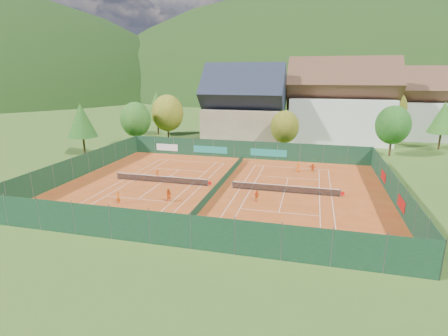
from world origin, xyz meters
TOP-DOWN VIEW (x-y plane):
  - ground at (0.00, 0.00)m, footprint 600.00×600.00m
  - clay_pad at (0.00, 0.00)m, footprint 40.00×32.00m
  - court_markings_left at (-8.00, 0.00)m, footprint 11.03×23.83m
  - court_markings_right at (8.00, 0.00)m, footprint 11.03×23.83m
  - tennis_net_left at (-7.85, 0.00)m, footprint 13.30×0.10m
  - tennis_net_right at (8.15, 0.00)m, footprint 13.30×0.10m
  - court_divider at (0.00, 0.00)m, footprint 0.03×28.80m
  - fence_north at (-0.46, 15.99)m, footprint 40.00×0.10m
  - fence_south at (0.00, -16.00)m, footprint 40.00×0.04m
  - fence_west at (-20.00, 0.00)m, footprint 0.04×32.00m
  - fence_east at (20.00, 0.05)m, footprint 0.09×32.00m
  - chalet at (-3.00, 30.00)m, footprint 16.20×12.00m
  - hotel_block_a at (16.00, 36.00)m, footprint 21.60×11.00m
  - hotel_block_b at (30.00, 44.00)m, footprint 17.28×10.00m
  - tree_west_front at (-22.00, 20.00)m, footprint 5.72×5.72m
  - tree_west_mid at (-18.00, 26.00)m, footprint 6.44×6.44m
  - tree_west_back at (-24.00, 34.00)m, footprint 5.60×5.60m
  - tree_center at (6.00, 22.00)m, footprint 5.01×5.01m
  - tree_east_front at (24.00, 24.00)m, footprint 5.72×5.72m
  - tree_east_mid at (34.00, 32.00)m, footprint 5.04×5.04m
  - tree_west_side at (-28.00, 12.00)m, footprint 5.04×5.04m
  - tree_east_back at (26.00, 40.00)m, footprint 7.15×7.15m
  - mountain_backdrop at (28.54, 233.48)m, footprint 820.00×530.00m
  - ball_hopper at (11.90, -10.92)m, footprint 0.34×0.34m
  - loose_ball_0 at (-6.68, -6.75)m, footprint 0.07×0.07m
  - loose_ball_1 at (7.67, -8.54)m, footprint 0.07×0.07m
  - loose_ball_2 at (1.51, 6.52)m, footprint 0.07×0.07m
  - loose_ball_3 at (-1.89, 5.73)m, footprint 0.07×0.07m
  - player_left_near at (-9.29, -8.32)m, footprint 0.53×0.37m
  - player_left_mid at (-4.16, -6.49)m, footprint 0.83×0.68m
  - player_left_far at (-9.14, 1.34)m, footprint 0.89×0.56m
  - player_right_near at (5.24, -3.87)m, footprint 0.85×0.62m
  - player_right_far_a at (9.17, 9.71)m, footprint 0.69×0.46m
  - player_right_far_b at (11.19, 10.38)m, footprint 1.17×0.40m

SIDE VIEW (x-z plane):
  - mountain_backdrop at x=28.54m, z-range -160.64..81.36m
  - ground at x=0.00m, z-range -0.02..-0.02m
  - clay_pad at x=0.00m, z-range 0.00..0.01m
  - court_markings_left at x=-8.00m, z-range 0.01..0.01m
  - court_markings_right at x=8.00m, z-range 0.01..0.01m
  - loose_ball_0 at x=-6.68m, z-range 0.00..0.07m
  - loose_ball_1 at x=7.67m, z-range 0.00..0.07m
  - loose_ball_2 at x=1.51m, z-range 0.00..0.07m
  - loose_ball_3 at x=-1.89m, z-range 0.00..0.07m
  - court_divider at x=0.00m, z-range 0.00..1.00m
  - tennis_net_left at x=-7.85m, z-range 0.00..1.02m
  - tennis_net_right at x=8.15m, z-range 0.00..1.02m
  - ball_hopper at x=11.90m, z-range 0.16..0.96m
  - player_right_far_b at x=11.19m, z-range 0.00..1.25m
  - player_left_far at x=-9.14m, z-range 0.00..1.32m
  - player_right_near at x=5.24m, z-range 0.00..1.35m
  - player_right_far_a at x=9.17m, z-range 0.00..1.37m
  - player_left_near at x=-9.29m, z-range 0.00..1.42m
  - player_left_mid at x=-4.16m, z-range 0.00..1.57m
  - fence_north at x=-0.46m, z-range -0.03..2.97m
  - fence_east at x=20.00m, z-range -0.02..2.98m
  - fence_south at x=0.00m, z-range 0.00..3.00m
  - fence_west at x=-20.00m, z-range 0.00..3.00m
  - tree_center at x=6.00m, z-range 0.92..8.52m
  - tree_west_front at x=-22.00m, z-range 1.05..9.74m
  - tree_east_front at x=24.00m, z-range 1.05..9.74m
  - tree_east_mid at x=34.00m, z-range 1.56..10.56m
  - tree_west_side at x=-28.00m, z-range 1.56..10.56m
  - tree_west_mid at x=-18.00m, z-range 1.18..10.96m
  - hotel_block_b at x=30.00m, z-range -1.13..14.37m
  - chalet at x=-3.00m, z-range -1.38..14.62m
  - tree_west_back at x=-24.00m, z-range 1.74..11.74m
  - tree_east_back at x=26.00m, z-range 1.31..12.18m
  - hotel_block_a at x=16.00m, z-range -1.24..16.01m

